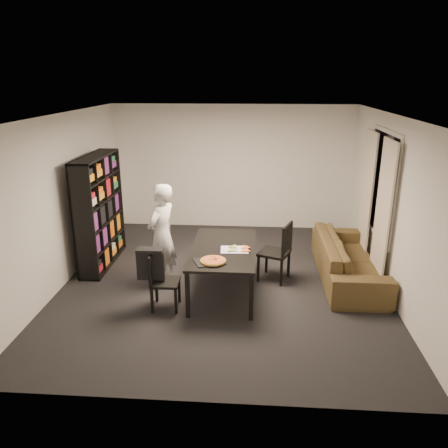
# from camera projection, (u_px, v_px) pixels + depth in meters

# --- Properties ---
(room) EXTENTS (5.01, 5.51, 2.61)m
(room) POSITION_uv_depth(u_px,v_px,m) (223.00, 204.00, 6.59)
(room) COLOR black
(room) RESTS_ON ground
(window_pane) EXTENTS (0.02, 1.40, 1.60)m
(window_pane) POSITION_uv_depth(u_px,v_px,m) (382.00, 184.00, 6.93)
(window_pane) COLOR black
(window_pane) RESTS_ON room
(window_frame) EXTENTS (0.03, 1.52, 1.72)m
(window_frame) POSITION_uv_depth(u_px,v_px,m) (381.00, 184.00, 6.93)
(window_frame) COLOR white
(window_frame) RESTS_ON room
(curtain_left) EXTENTS (0.03, 0.70, 2.25)m
(curtain_left) POSITION_uv_depth(u_px,v_px,m) (383.00, 215.00, 6.55)
(curtain_left) COLOR beige
(curtain_left) RESTS_ON room
(curtain_right) EXTENTS (0.03, 0.70, 2.25)m
(curtain_right) POSITION_uv_depth(u_px,v_px,m) (366.00, 197.00, 7.54)
(curtain_right) COLOR beige
(curtain_right) RESTS_ON room
(bookshelf) EXTENTS (0.35, 1.50, 1.90)m
(bookshelf) POSITION_uv_depth(u_px,v_px,m) (100.00, 211.00, 7.41)
(bookshelf) COLOR black
(bookshelf) RESTS_ON room
(dining_table) EXTENTS (0.95, 1.71, 0.71)m
(dining_table) POSITION_uv_depth(u_px,v_px,m) (224.00, 252.00, 6.49)
(dining_table) COLOR black
(dining_table) RESTS_ON room
(chair_left) EXTENTS (0.40, 0.40, 0.83)m
(chair_left) POSITION_uv_depth(u_px,v_px,m) (159.00, 277.00, 6.08)
(chair_left) COLOR black
(chair_left) RESTS_ON room
(chair_right) EXTENTS (0.58, 0.58, 0.96)m
(chair_right) POSITION_uv_depth(u_px,v_px,m) (280.00, 248.00, 6.89)
(chair_right) COLOR black
(chair_right) RESTS_ON room
(draped_jacket) EXTENTS (0.39, 0.17, 0.46)m
(draped_jacket) POSITION_uv_depth(u_px,v_px,m) (151.00, 263.00, 6.01)
(draped_jacket) COLOR black
(draped_jacket) RESTS_ON chair_left
(person) EXTENTS (0.59, 0.70, 1.62)m
(person) POSITION_uv_depth(u_px,v_px,m) (162.00, 236.00, 6.68)
(person) COLOR silver
(person) RESTS_ON room
(baking_tray) EXTENTS (0.49, 0.45, 0.01)m
(baking_tray) POSITION_uv_depth(u_px,v_px,m) (209.00, 261.00, 5.99)
(baking_tray) COLOR black
(baking_tray) RESTS_ON dining_table
(pepperoni_pizza) EXTENTS (0.35, 0.35, 0.03)m
(pepperoni_pizza) POSITION_uv_depth(u_px,v_px,m) (213.00, 261.00, 5.95)
(pepperoni_pizza) COLOR #A67A30
(pepperoni_pizza) RESTS_ON dining_table
(kitchen_towel) EXTENTS (0.42, 0.33, 0.01)m
(kitchen_towel) POSITION_uv_depth(u_px,v_px,m) (234.00, 250.00, 6.39)
(kitchen_towel) COLOR white
(kitchen_towel) RESTS_ON dining_table
(pizza_slices) EXTENTS (0.42, 0.37, 0.01)m
(pizza_slices) POSITION_uv_depth(u_px,v_px,m) (239.00, 249.00, 6.40)
(pizza_slices) COLOR gold
(pizza_slices) RESTS_ON dining_table
(sofa) EXTENTS (0.89, 2.28, 0.67)m
(sofa) POSITION_uv_depth(u_px,v_px,m) (348.00, 259.00, 7.04)
(sofa) COLOR #42331A
(sofa) RESTS_ON room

